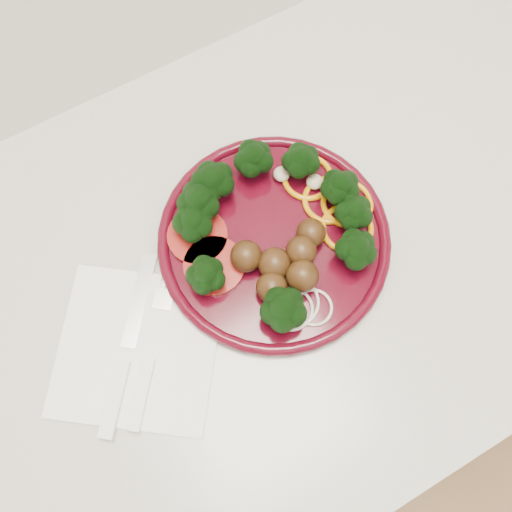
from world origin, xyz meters
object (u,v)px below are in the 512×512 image
plate (274,233)px  knife (123,366)px  napkin (137,348)px  fork (146,374)px

plate → knife: 0.22m
napkin → knife: bearing=-151.6°
plate → knife: size_ratio=1.58×
knife → fork: (0.02, -0.02, -0.00)m
napkin → fork: bearing=-95.7°
knife → fork: knife is taller
knife → plate: bearing=-38.4°
plate → knife: bearing=-167.4°
plate → napkin: (-0.20, -0.04, -0.02)m
plate → knife: plate is taller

